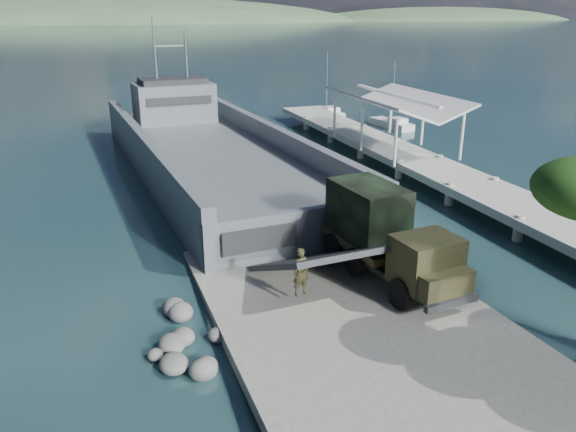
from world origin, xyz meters
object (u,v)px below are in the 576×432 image
Objects in this scene: military_truck at (385,235)px; sailboat_far at (327,113)px; landing_craft at (211,161)px; soldier at (301,281)px; sailboat_near at (392,124)px; pier at (400,146)px.

sailboat_far is (13.51, 37.88, -1.91)m from military_truck.
landing_craft reaches higher than soldier.
sailboat_near is at bearing 53.84° from military_truck.
military_truck is 1.21× the size of sailboat_near.
sailboat_near is 8.69m from sailboat_far.
pier reaches higher than soldier.
sailboat_far is (3.08, 21.08, -1.22)m from pier.
military_truck is 4.49m from soldier.
pier is 6.21× the size of sailboat_far.
sailboat_near reaches higher than pier.
landing_craft is 20.79× the size of soldier.
sailboat_near is at bearing 62.72° from pier.
military_truck is 34.70m from sailboat_near.
sailboat_far reaches higher than soldier.
pier is at bearing 51.88° from military_truck.
sailboat_far is at bearing 56.15° from soldier.
sailboat_near is (17.26, 30.04, -1.94)m from military_truck.
military_truck is 4.21× the size of soldier.
pier is 23.29× the size of soldier.
sailboat_far is at bearing 43.48° from landing_craft.
pier is 5.53× the size of military_truck.
sailboat_near is at bearing 23.03° from landing_craft.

